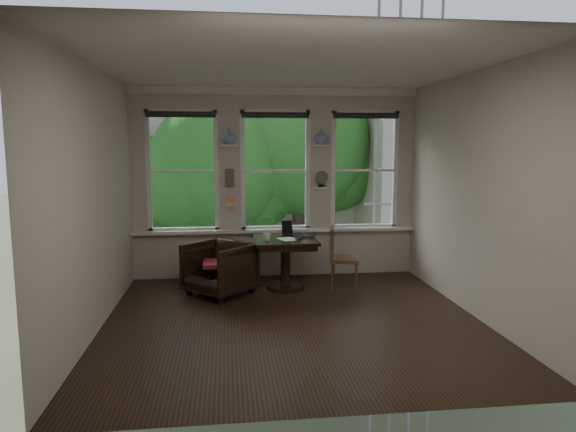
{
  "coord_description": "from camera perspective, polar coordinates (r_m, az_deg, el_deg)",
  "views": [
    {
      "loc": [
        -0.77,
        -5.92,
        2.09
      ],
      "look_at": [
        0.04,
        0.9,
        1.15
      ],
      "focal_mm": 32.0,
      "sensor_mm": 36.0,
      "label": 1
    }
  ],
  "objects": [
    {
      "name": "table",
      "position": [
        7.58,
        -0.3,
        -5.31
      ],
      "size": [
        0.9,
        0.9,
        0.75
      ],
      "primitive_type": null,
      "color": "black",
      "rests_on": "ground"
    },
    {
      "name": "side_chair_right",
      "position": [
        7.56,
        6.32,
        -4.73
      ],
      "size": [
        0.51,
        0.51,
        0.92
      ],
      "primitive_type": null,
      "rotation": [
        0.0,
        0.0,
        1.31
      ],
      "color": "#482819",
      "rests_on": "ground"
    },
    {
      "name": "desk_fan",
      "position": [
        8.21,
        3.7,
        3.84
      ],
      "size": [
        0.2,
        0.2,
        0.24
      ],
      "primitive_type": null,
      "color": "#59544F",
      "rests_on": "ground"
    },
    {
      "name": "sticky_notes",
      "position": [
        8.15,
        -6.47,
        1.8
      ],
      "size": [
        0.16,
        0.01,
        0.24
      ],
      "primitive_type": null,
      "color": "pink",
      "rests_on": "ground"
    },
    {
      "name": "drinking_glass",
      "position": [
        7.35,
        1.15,
        -2.32
      ],
      "size": [
        0.15,
        0.15,
        0.11
      ],
      "primitive_type": "imported",
      "rotation": [
        0.0,
        0.0,
        -0.12
      ],
      "color": "white",
      "rests_on": "table"
    },
    {
      "name": "wall_front",
      "position": [
        3.8,
        4.98,
        -1.24
      ],
      "size": [
        4.5,
        0.0,
        4.5
      ],
      "primitive_type": "plane",
      "rotation": [
        -1.57,
        0.0,
        0.0
      ],
      "color": "beige",
      "rests_on": "ground"
    },
    {
      "name": "wall_right",
      "position": [
        6.67,
        20.14,
        2.21
      ],
      "size": [
        0.0,
        4.5,
        4.5
      ],
      "primitive_type": "plane",
      "rotation": [
        1.57,
        0.0,
        -1.57
      ],
      "color": "beige",
      "rests_on": "ground"
    },
    {
      "name": "vase_right",
      "position": [
        8.21,
        3.72,
        8.8
      ],
      "size": [
        0.24,
        0.24,
        0.25
      ],
      "primitive_type": "imported",
      "color": "silver",
      "rests_on": "shelf_right"
    },
    {
      "name": "laptop",
      "position": [
        7.59,
        1.72,
        -2.3
      ],
      "size": [
        0.41,
        0.36,
        0.03
      ],
      "primitive_type": "imported",
      "rotation": [
        0.0,
        0.0,
        -0.51
      ],
      "color": "black",
      "rests_on": "table"
    },
    {
      "name": "wall_back",
      "position": [
        8.23,
        -1.43,
        3.66
      ],
      "size": [
        4.5,
        0.0,
        4.5
      ],
      "primitive_type": "plane",
      "rotation": [
        1.57,
        0.0,
        0.0
      ],
      "color": "beige",
      "rests_on": "ground"
    },
    {
      "name": "armchair_left",
      "position": [
        7.34,
        -7.61,
        -5.81
      ],
      "size": [
        1.15,
        1.15,
        0.75
      ],
      "primitive_type": "imported",
      "rotation": [
        0.0,
        0.0,
        -0.78
      ],
      "color": "black",
      "rests_on": "ground"
    },
    {
      "name": "ground",
      "position": [
        6.33,
        0.58,
        -11.53
      ],
      "size": [
        4.5,
        4.5,
        0.0
      ],
      "primitive_type": "plane",
      "color": "black",
      "rests_on": "ground"
    },
    {
      "name": "shelf_left",
      "position": [
        8.07,
        -6.56,
        7.79
      ],
      "size": [
        0.26,
        0.16,
        0.03
      ],
      "primitive_type": "cube",
      "color": "white",
      "rests_on": "ground"
    },
    {
      "name": "intercom",
      "position": [
        8.12,
        -6.5,
        4.26
      ],
      "size": [
        0.14,
        0.06,
        0.28
      ],
      "primitive_type": "cube",
      "color": "#59544F",
      "rests_on": "ground"
    },
    {
      "name": "tablet",
      "position": [
        7.79,
        -0.1,
        -1.31
      ],
      "size": [
        0.17,
        0.1,
        0.22
      ],
      "primitive_type": "cube",
      "rotation": [
        -0.26,
        0.0,
        0.19
      ],
      "color": "black",
      "rests_on": "table"
    },
    {
      "name": "cushion_red",
      "position": [
        7.32,
        -7.62,
        -5.25
      ],
      "size": [
        0.45,
        0.45,
        0.06
      ],
      "primitive_type": "cube",
      "color": "maroon",
      "rests_on": "armchair_left"
    },
    {
      "name": "vase_left",
      "position": [
        8.07,
        -6.57,
        8.78
      ],
      "size": [
        0.24,
        0.24,
        0.25
      ],
      "primitive_type": "imported",
      "color": "silver",
      "rests_on": "shelf_left"
    },
    {
      "name": "mug",
      "position": [
        7.35,
        -2.33,
        -2.33
      ],
      "size": [
        0.14,
        0.14,
        0.1
      ],
      "primitive_type": "imported",
      "rotation": [
        0.0,
        0.0,
        0.27
      ],
      "color": "white",
      "rests_on": "table"
    },
    {
      "name": "window_center",
      "position": [
        8.22,
        -1.44,
        5.05
      ],
      "size": [
        1.1,
        0.12,
        1.9
      ],
      "primitive_type": null,
      "color": "white",
      "rests_on": "ground"
    },
    {
      "name": "window_right",
      "position": [
        8.48,
        8.41,
        5.05
      ],
      "size": [
        1.1,
        0.12,
        1.9
      ],
      "primitive_type": null,
      "color": "white",
      "rests_on": "ground"
    },
    {
      "name": "papers",
      "position": [
        7.45,
        -0.04,
        -2.58
      ],
      "size": [
        0.31,
        0.36,
        0.0
      ],
      "primitive_type": "cube",
      "rotation": [
        0.0,
        0.0,
        0.33
      ],
      "color": "silver",
      "rests_on": "table"
    },
    {
      "name": "shelf_right",
      "position": [
        8.21,
        3.71,
        7.82
      ],
      "size": [
        0.26,
        0.16,
        0.03
      ],
      "primitive_type": "cube",
      "color": "white",
      "rests_on": "ground"
    },
    {
      "name": "wall_left",
      "position": [
        6.13,
        -20.75,
        1.73
      ],
      "size": [
        0.0,
        4.5,
        4.5
      ],
      "primitive_type": "plane",
      "rotation": [
        1.57,
        0.0,
        1.57
      ],
      "color": "beige",
      "rests_on": "ground"
    },
    {
      "name": "ceiling",
      "position": [
        6.04,
        0.62,
        16.43
      ],
      "size": [
        4.5,
        4.5,
        0.0
      ],
      "primitive_type": "plane",
      "rotation": [
        3.14,
        0.0,
        0.0
      ],
      "color": "silver",
      "rests_on": "ground"
    },
    {
      "name": "window_left",
      "position": [
        8.21,
        -11.6,
        4.89
      ],
      "size": [
        1.1,
        0.12,
        1.9
      ],
      "primitive_type": null,
      "color": "white",
      "rests_on": "ground"
    }
  ]
}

